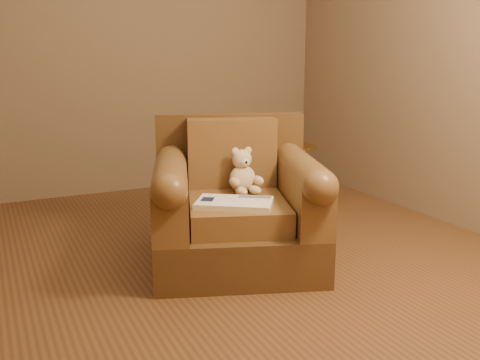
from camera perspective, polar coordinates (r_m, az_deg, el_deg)
name	(u,v)px	position (r m, az deg, el deg)	size (l,w,h in m)	color
floor	(195,267)	(3.19, -4.78, -9.24)	(4.00, 4.00, 0.00)	brown
armchair	(236,208)	(3.17, -0.46, -3.00)	(1.19, 1.16, 0.85)	#51361B
teddy_bear	(243,175)	(3.21, 0.36, 0.52)	(0.20, 0.23, 0.28)	beige
guidebook	(234,203)	(2.93, -0.61, -2.48)	(0.48, 0.44, 0.03)	beige
side_table	(294,173)	(4.43, 5.78, 0.78)	(0.35, 0.35, 0.49)	gold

